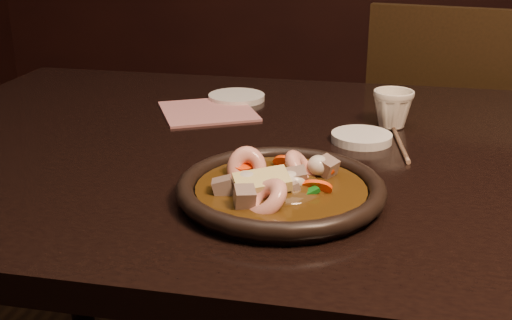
% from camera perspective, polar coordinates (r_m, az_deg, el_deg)
% --- Properties ---
extents(table, '(1.60, 0.90, 0.75)m').
position_cam_1_polar(table, '(1.05, 9.03, -3.13)').
color(table, black).
rests_on(table, floor).
extents(chair, '(0.49, 0.49, 0.91)m').
position_cam_1_polar(chair, '(1.77, 16.71, -0.08)').
color(chair, black).
rests_on(chair, floor).
extents(plate, '(0.27, 0.27, 0.03)m').
position_cam_1_polar(plate, '(0.83, 2.23, -2.69)').
color(plate, black).
rests_on(plate, table).
extents(stirfry, '(0.16, 0.18, 0.06)m').
position_cam_1_polar(stirfry, '(0.83, 2.05, -2.22)').
color(stirfry, '#37220A').
rests_on(stirfry, plate).
extents(soy_dish, '(0.10, 0.10, 0.01)m').
position_cam_1_polar(soy_dish, '(1.07, 9.36, 1.98)').
color(soy_dish, white).
rests_on(soy_dish, table).
extents(saucer_left, '(0.11, 0.11, 0.01)m').
position_cam_1_polar(saucer_left, '(1.30, -1.74, 5.61)').
color(saucer_left, white).
rests_on(saucer_left, table).
extents(tea_cup, '(0.08, 0.08, 0.07)m').
position_cam_1_polar(tea_cup, '(1.14, 12.06, 4.58)').
color(tea_cup, silver).
rests_on(tea_cup, table).
extents(chopsticks, '(0.04, 0.25, 0.01)m').
position_cam_1_polar(chopsticks, '(1.10, 12.39, 2.13)').
color(chopsticks, '#A0785B').
rests_on(chopsticks, table).
extents(napkin, '(0.22, 0.22, 0.00)m').
position_cam_1_polar(napkin, '(1.22, -4.30, 4.35)').
color(napkin, '#B46E6E').
rests_on(napkin, table).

